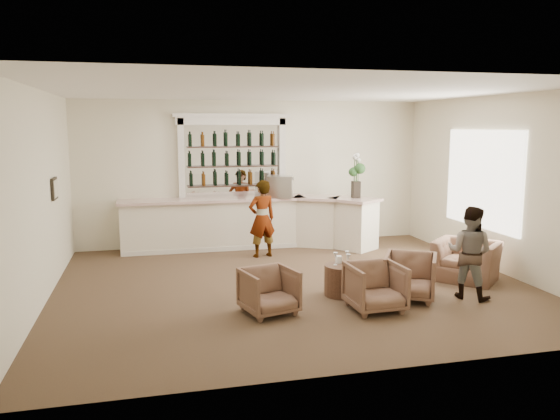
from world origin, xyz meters
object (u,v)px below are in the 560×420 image
(bar_counter, at_px, (251,223))
(cocktail_table, at_px, (343,280))
(flower_vase, at_px, (356,173))
(armchair_left, at_px, (269,291))
(armchair_far, at_px, (466,260))
(espresso_machine, at_px, (280,187))
(guest, at_px, (470,252))
(armchair_center, at_px, (375,287))
(armchair_right, at_px, (410,276))
(sommelier, at_px, (262,219))

(bar_counter, relative_size, cocktail_table, 9.56)
(cocktail_table, distance_m, flower_vase, 3.82)
(bar_counter, height_order, armchair_left, bar_counter)
(armchair_far, relative_size, espresso_machine, 1.93)
(armchair_left, height_order, espresso_machine, espresso_machine)
(armchair_left, bearing_deg, guest, -15.01)
(guest, distance_m, flower_vase, 3.96)
(cocktail_table, bearing_deg, bar_counter, 102.00)
(armchair_left, height_order, armchair_center, armchair_center)
(flower_vase, bearing_deg, armchair_far, -70.85)
(bar_counter, bearing_deg, armchair_far, -46.37)
(espresso_machine, bearing_deg, flower_vase, 2.02)
(guest, xyz_separation_m, armchair_left, (-3.26, 0.02, -0.40))
(cocktail_table, relative_size, armchair_far, 0.56)
(armchair_right, bearing_deg, armchair_left, -145.90)
(cocktail_table, height_order, guest, guest)
(armchair_left, xyz_separation_m, armchair_right, (2.33, 0.14, 0.03))
(guest, bearing_deg, flower_vase, -35.27)
(armchair_left, relative_size, armchair_center, 0.94)
(armchair_left, xyz_separation_m, espresso_machine, (1.21, 4.28, 1.05))
(armchair_center, relative_size, espresso_machine, 1.42)
(armchair_far, distance_m, espresso_machine, 4.38)
(cocktail_table, xyz_separation_m, armchair_far, (2.47, 0.34, 0.10))
(guest, bearing_deg, espresso_machine, -16.24)
(cocktail_table, relative_size, armchair_center, 0.76)
(bar_counter, xyz_separation_m, sommelier, (0.07, -0.87, 0.24))
(bar_counter, bearing_deg, armchair_left, -97.30)
(armchair_left, bearing_deg, bar_counter, 67.99)
(bar_counter, bearing_deg, armchair_center, -77.52)
(sommelier, distance_m, armchair_far, 4.12)
(bar_counter, xyz_separation_m, armchair_far, (3.27, -3.43, -0.23))
(sommelier, relative_size, armchair_left, 2.18)
(armchair_left, height_order, armchair_far, armchair_far)
(bar_counter, relative_size, armchair_center, 7.27)
(armchair_far, relative_size, flower_vase, 1.08)
(armchair_far, xyz_separation_m, espresso_machine, (-2.62, 3.36, 1.04))
(bar_counter, distance_m, espresso_machine, 1.04)
(bar_counter, distance_m, sommelier, 0.91)
(armchair_right, relative_size, armchair_far, 0.75)
(armchair_center, relative_size, armchair_right, 0.98)
(guest, xyz_separation_m, armchair_far, (0.56, 0.94, -0.39))
(sommelier, height_order, flower_vase, flower_vase)
(armchair_right, bearing_deg, cocktail_table, -173.91)
(flower_vase, bearing_deg, sommelier, -171.79)
(sommelier, relative_size, flower_vase, 1.64)
(armchair_left, relative_size, armchair_far, 0.69)
(bar_counter, xyz_separation_m, flower_vase, (2.27, -0.55, 1.12))
(armchair_far, bearing_deg, armchair_center, -106.12)
(armchair_far, bearing_deg, armchair_right, -105.82)
(bar_counter, xyz_separation_m, armchair_right, (1.77, -4.21, -0.21))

